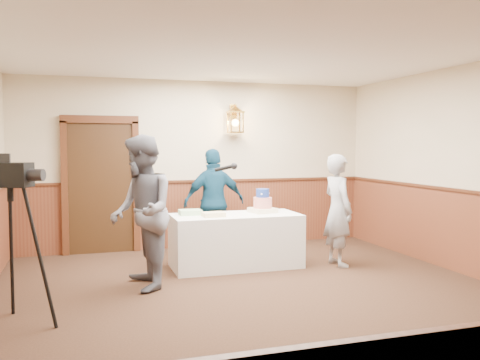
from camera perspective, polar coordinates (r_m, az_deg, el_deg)
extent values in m
plane|color=black|center=(5.53, 3.61, -14.27)|extent=(7.00, 7.00, 0.00)
cube|color=#C6B894|center=(8.62, -4.70, 1.77)|extent=(6.00, 0.02, 2.80)
cube|color=white|center=(5.36, 3.74, 15.46)|extent=(6.00, 7.00, 0.02)
cube|color=#5F2E1B|center=(8.68, -4.64, -3.86)|extent=(5.98, 0.04, 1.10)
cube|color=#482413|center=(8.60, -4.64, -0.11)|extent=(5.98, 0.07, 0.04)
cube|color=#311C0D|center=(8.39, -15.34, -0.82)|extent=(1.00, 0.06, 2.10)
cube|color=white|center=(7.24, -0.48, -6.82)|extent=(1.80, 0.80, 0.75)
cube|color=#FCECC3|center=(7.38, 2.55, -3.40)|extent=(0.39, 0.39, 0.07)
cylinder|color=red|center=(7.37, 2.55, -2.55)|extent=(0.27, 0.27, 0.16)
cylinder|color=#213A94|center=(7.36, 2.56, -1.47)|extent=(0.19, 0.19, 0.12)
cube|color=#ECDF8D|center=(6.96, -2.99, -3.88)|extent=(0.29, 0.23, 0.06)
cube|color=#92CF92|center=(7.16, -5.61, -3.63)|extent=(0.30, 0.24, 0.07)
imported|color=#5A5A64|center=(6.17, -11.00, -3.58)|extent=(0.75, 0.94, 1.86)
cylinder|color=black|center=(6.24, -1.85, 1.33)|extent=(0.23, 0.07, 0.09)
sphere|color=black|center=(6.26, -0.67, 1.57)|extent=(0.08, 0.08, 0.08)
imported|color=gray|center=(7.39, 10.94, -3.33)|extent=(0.41, 0.60, 1.60)
imported|color=navy|center=(7.93, -2.92, -2.50)|extent=(1.01, 0.49, 1.67)
cube|color=black|center=(5.20, -24.44, 0.53)|extent=(0.43, 0.34, 0.23)
cylinder|color=black|center=(5.08, -21.98, 0.52)|extent=(0.18, 0.16, 0.11)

